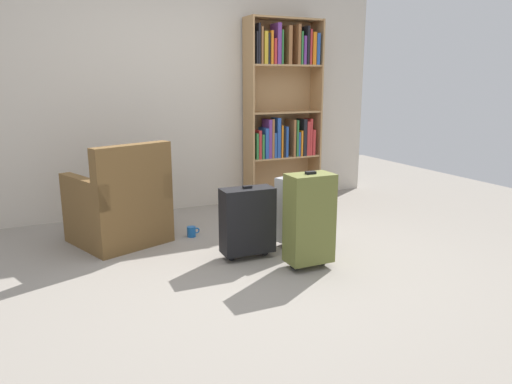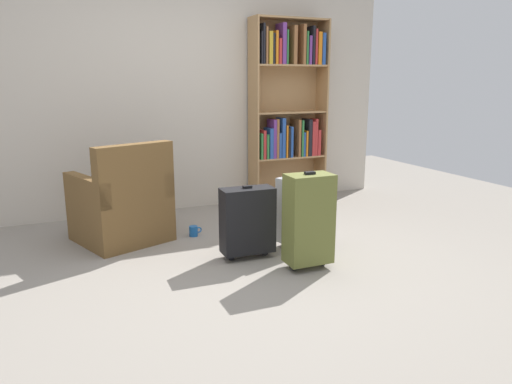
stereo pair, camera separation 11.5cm
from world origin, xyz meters
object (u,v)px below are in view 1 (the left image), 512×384
Objects in this scene: armchair at (120,208)px; mug at (192,232)px; suitcase_olive at (309,219)px; suitcase_black at (247,220)px; bookshelf at (283,106)px; suitcase_silver at (300,207)px.

armchair is 0.68m from mug.
mug is 0.16× the size of suitcase_olive.
suitcase_olive is 0.52m from suitcase_black.
bookshelf is at bearing 31.59° from mug.
suitcase_silver is (0.22, 0.51, -0.06)m from suitcase_olive.
suitcase_silver is (0.81, -0.58, 0.28)m from mug.
suitcase_silver is (-0.60, -1.45, -0.80)m from bookshelf.
bookshelf reaches higher than suitcase_olive.
armchair is at bearing -159.80° from bookshelf.
bookshelf is 2.76× the size of suitcase_olive.
armchair is at bearing 153.65° from suitcase_silver.
suitcase_silver is at bearing -26.35° from armchair.
bookshelf is 1.97m from mug.
suitcase_silver is at bearing -112.48° from bookshelf.
armchair is at bearing 168.53° from mug.
suitcase_silver is at bearing 12.49° from suitcase_black.
bookshelf is 2.25m from suitcase_olive.
bookshelf is 2.12m from suitcase_black.
suitcase_black is (-0.34, 0.39, -0.08)m from suitcase_olive.
mug is 0.79m from suitcase_black.
armchair is 1.71m from suitcase_olive.
armchair is 1.59m from suitcase_silver.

